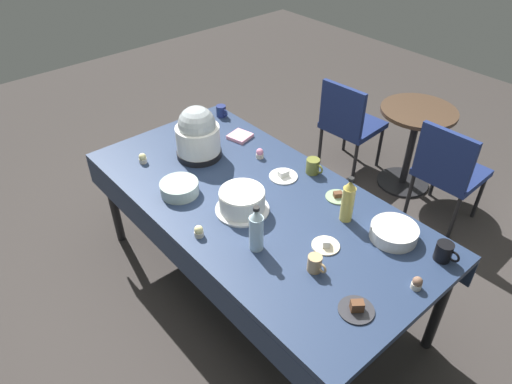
{
  "coord_description": "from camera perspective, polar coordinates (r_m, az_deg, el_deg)",
  "views": [
    {
      "loc": [
        1.62,
        -1.4,
        2.44
      ],
      "look_at": [
        0.0,
        0.0,
        0.8
      ],
      "focal_mm": 32.79,
      "sensor_mm": 36.0,
      "label": 1
    }
  ],
  "objects": [
    {
      "name": "ground",
      "position": [
        3.24,
        0.0,
        -11.3
      ],
      "size": [
        9.0,
        9.0,
        0.0
      ],
      "primitive_type": "plane",
      "color": "#383330"
    },
    {
      "name": "potluck_table",
      "position": [
        2.76,
        0.0,
        -1.84
      ],
      "size": [
        2.2,
        1.1,
        0.75
      ],
      "color": "navy",
      "rests_on": "ground"
    },
    {
      "name": "frosted_layer_cake",
      "position": [
        2.6,
        -1.71,
        -1.11
      ],
      "size": [
        0.31,
        0.31,
        0.13
      ],
      "color": "silver",
      "rests_on": "potluck_table"
    },
    {
      "name": "slow_cooker",
      "position": [
        3.04,
        -7.13,
        7.01
      ],
      "size": [
        0.3,
        0.3,
        0.35
      ],
      "color": "black",
      "rests_on": "potluck_table"
    },
    {
      "name": "glass_salad_bowl",
      "position": [
        2.78,
        -9.33,
        0.48
      ],
      "size": [
        0.23,
        0.23,
        0.08
      ],
      "primitive_type": "cylinder",
      "color": "#B2C6BC",
      "rests_on": "potluck_table"
    },
    {
      "name": "ceramic_snack_bowl",
      "position": [
        2.55,
        16.47,
        -4.76
      ],
      "size": [
        0.25,
        0.25,
        0.07
      ],
      "primitive_type": "cylinder",
      "color": "silver",
      "rests_on": "potluck_table"
    },
    {
      "name": "dessert_plate_sage",
      "position": [
        2.77,
        9.93,
        -0.52
      ],
      "size": [
        0.14,
        0.14,
        0.04
      ],
      "color": "#8CA87F",
      "rests_on": "potluck_table"
    },
    {
      "name": "dessert_plate_white",
      "position": [
        2.9,
        3.36,
        2.03
      ],
      "size": [
        0.18,
        0.18,
        0.05
      ],
      "color": "white",
      "rests_on": "potluck_table"
    },
    {
      "name": "dessert_plate_charcoal",
      "position": [
        2.18,
        12.16,
        -13.73
      ],
      "size": [
        0.16,
        0.16,
        0.06
      ],
      "color": "#2D2D33",
      "rests_on": "potluck_table"
    },
    {
      "name": "dessert_plate_cream",
      "position": [
        2.44,
        8.51,
        -6.37
      ],
      "size": [
        0.15,
        0.15,
        0.05
      ],
      "color": "beige",
      "rests_on": "potluck_table"
    },
    {
      "name": "dessert_plate_teal",
      "position": [
        3.48,
        -6.58,
        8.4
      ],
      "size": [
        0.18,
        0.18,
        0.06
      ],
      "color": "teal",
      "rests_on": "potluck_table"
    },
    {
      "name": "cupcake_vanilla",
      "position": [
        3.3,
        -8.73,
        6.88
      ],
      "size": [
        0.05,
        0.05,
        0.07
      ],
      "color": "beige",
      "rests_on": "potluck_table"
    },
    {
      "name": "cupcake_rose",
      "position": [
        3.1,
        -13.66,
        4.01
      ],
      "size": [
        0.05,
        0.05,
        0.07
      ],
      "color": "beige",
      "rests_on": "potluck_table"
    },
    {
      "name": "cupcake_cocoa",
      "position": [
        2.33,
        19.05,
        -10.46
      ],
      "size": [
        0.05,
        0.05,
        0.07
      ],
      "color": "beige",
      "rests_on": "potluck_table"
    },
    {
      "name": "cupcake_lemon",
      "position": [
        2.48,
        -6.99,
        -4.79
      ],
      "size": [
        0.05,
        0.05,
        0.07
      ],
      "color": "beige",
      "rests_on": "potluck_table"
    },
    {
      "name": "cupcake_mint",
      "position": [
        3.06,
        0.46,
        4.72
      ],
      "size": [
        0.05,
        0.05,
        0.07
      ],
      "color": "beige",
      "rests_on": "potluck_table"
    },
    {
      "name": "soda_bottle_water",
      "position": [
        2.33,
        0.03,
        -4.63
      ],
      "size": [
        0.07,
        0.07,
        0.27
      ],
      "color": "silver",
      "rests_on": "potluck_table"
    },
    {
      "name": "soda_bottle_ginger_ale",
      "position": [
        2.55,
        11.16,
        -1.03
      ],
      "size": [
        0.07,
        0.07,
        0.28
      ],
      "color": "gold",
      "rests_on": "potluck_table"
    },
    {
      "name": "coffee_mug_black",
      "position": [
        2.5,
        21.98,
        -6.78
      ],
      "size": [
        0.13,
        0.09,
        0.1
      ],
      "color": "black",
      "rests_on": "potluck_table"
    },
    {
      "name": "coffee_mug_tan",
      "position": [
        2.29,
        7.23,
        -8.67
      ],
      "size": [
        0.11,
        0.07,
        0.09
      ],
      "color": "tan",
      "rests_on": "potluck_table"
    },
    {
      "name": "coffee_mug_olive",
      "position": [
        2.93,
        6.98,
        3.14
      ],
      "size": [
        0.13,
        0.08,
        0.1
      ],
      "color": "olive",
      "rests_on": "potluck_table"
    },
    {
      "name": "coffee_mug_navy",
      "position": [
        3.56,
        -4.24,
        9.82
      ],
      "size": [
        0.11,
        0.07,
        0.09
      ],
      "color": "navy",
      "rests_on": "potluck_table"
    },
    {
      "name": "paper_napkin_stack",
      "position": [
        3.29,
        -1.96,
        6.82
      ],
      "size": [
        0.17,
        0.17,
        0.02
      ],
      "primitive_type": "cube",
      "rotation": [
        0.0,
        0.0,
        0.23
      ],
      "color": "pink",
      "rests_on": "potluck_table"
    },
    {
      "name": "maroon_chair_left",
      "position": [
        4.12,
        11.26,
        8.48
      ],
      "size": [
        0.47,
        0.47,
        0.85
      ],
      "color": "navy",
      "rests_on": "ground"
    },
    {
      "name": "maroon_chair_right",
      "position": [
        3.71,
        22.41,
        2.65
      ],
      "size": [
        0.45,
        0.45,
        0.85
      ],
      "color": "navy",
      "rests_on": "ground"
    },
    {
      "name": "round_cafe_table",
      "position": [
        4.05,
        18.68,
        6.73
      ],
      "size": [
        0.6,
        0.6,
        0.72
      ],
      "color": "#473323",
      "rests_on": "ground"
    }
  ]
}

